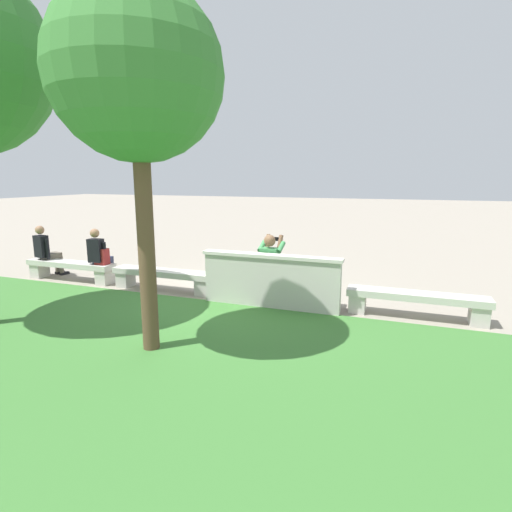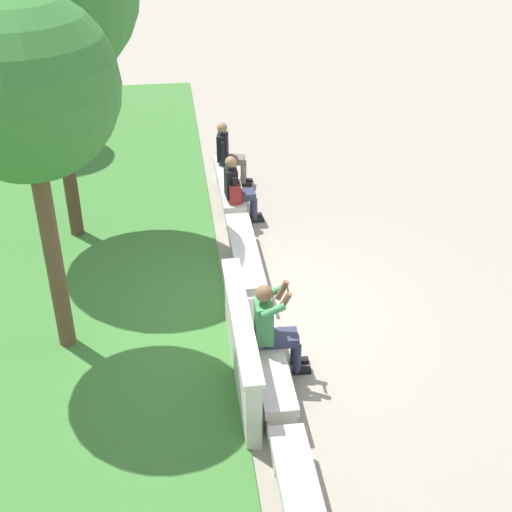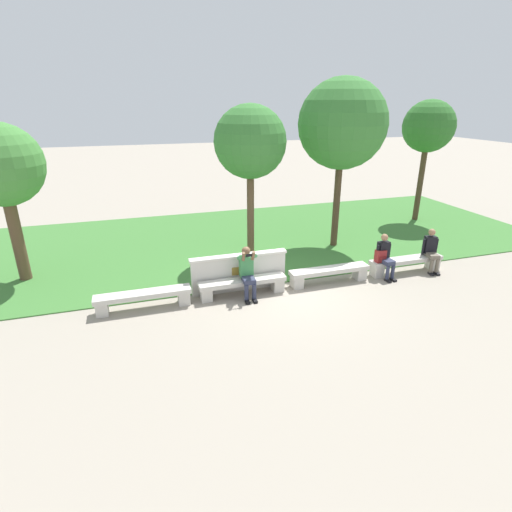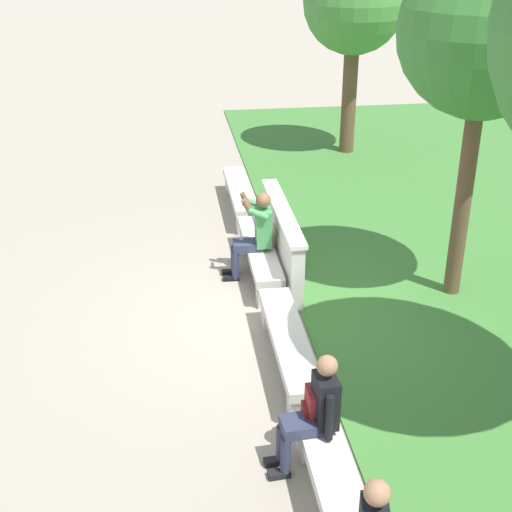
{
  "view_description": "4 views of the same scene",
  "coord_description": "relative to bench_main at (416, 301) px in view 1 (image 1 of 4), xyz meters",
  "views": [
    {
      "loc": [
        -3.4,
        7.04,
        2.37
      ],
      "look_at": [
        -0.69,
        -0.43,
        0.8
      ],
      "focal_mm": 28.0,
      "sensor_mm": 36.0,
      "label": 1
    },
    {
      "loc": [
        -8.24,
        1.07,
        6.15
      ],
      "look_at": [
        0.18,
        -0.03,
        0.94
      ],
      "focal_mm": 50.0,
      "sensor_mm": 36.0,
      "label": 2
    },
    {
      "loc": [
        -3.71,
        -9.06,
        4.77
      ],
      "look_at": [
        -0.89,
        -0.03,
        1.07
      ],
      "focal_mm": 28.0,
      "sensor_mm": 36.0,
      "label": 3
    },
    {
      "loc": [
        8.23,
        -1.34,
        4.92
      ],
      "look_at": [
        0.03,
        -0.23,
        0.9
      ],
      "focal_mm": 50.0,
      "sensor_mm": 36.0,
      "label": 4
    }
  ],
  "objects": [
    {
      "name": "person_photographer",
      "position": [
        2.61,
        -0.08,
        0.43
      ],
      "size": [
        0.48,
        0.73,
        1.32
      ],
      "color": "black",
      "rests_on": "ground"
    },
    {
      "name": "bench_mid",
      "position": [
        4.99,
        0.0,
        0.0
      ],
      "size": [
        2.29,
        0.4,
        0.45
      ],
      "color": "beige",
      "rests_on": "ground"
    },
    {
      "name": "grass_strip",
      "position": [
        3.75,
        4.38,
        -0.29
      ],
      "size": [
        21.78,
        8.0,
        0.03
      ],
      "primitive_type": "cube",
      "color": "#3D7533",
      "rests_on": "ground"
    },
    {
      "name": "bench_near",
      "position": [
        2.5,
        0.0,
        0.0
      ],
      "size": [
        2.29,
        0.4,
        0.45
      ],
      "color": "beige",
      "rests_on": "ground"
    },
    {
      "name": "bench_main",
      "position": [
        0.0,
        0.0,
        0.0
      ],
      "size": [
        2.29,
        0.4,
        0.45
      ],
      "color": "beige",
      "rests_on": "ground"
    },
    {
      "name": "backrest_wall_with_plaque",
      "position": [
        2.5,
        0.34,
        0.21
      ],
      "size": [
        2.6,
        0.24,
        1.01
      ],
      "color": "beige",
      "rests_on": "ground"
    },
    {
      "name": "tree_behind_wall",
      "position": [
        3.5,
        2.63,
        3.28
      ],
      "size": [
        2.17,
        2.17,
        4.7
      ],
      "color": "brown",
      "rests_on": "ground"
    },
    {
      "name": "person_distant",
      "position": [
        6.69,
        -0.07,
        0.36
      ],
      "size": [
        0.48,
        0.69,
        1.26
      ],
      "color": "black",
      "rests_on": "ground"
    },
    {
      "name": "ground_plane",
      "position": [
        3.75,
        0.0,
        -0.31
      ],
      "size": [
        80.0,
        80.0,
        0.0
      ],
      "primitive_type": "plane",
      "color": "gray"
    },
    {
      "name": "backpack",
      "position": [
        6.57,
        -0.02,
        0.32
      ],
      "size": [
        0.28,
        0.24,
        0.43
      ],
      "color": "maroon",
      "rests_on": "bench_far"
    },
    {
      "name": "person_companion",
      "position": [
        8.26,
        -0.06,
        0.36
      ],
      "size": [
        0.48,
        0.71,
        1.26
      ],
      "color": "black",
      "rests_on": "ground"
    },
    {
      "name": "bench_far",
      "position": [
        7.49,
        0.0,
        0.0
      ],
      "size": [
        2.29,
        0.4,
        0.45
      ],
      "color": "beige",
      "rests_on": "ground"
    }
  ]
}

